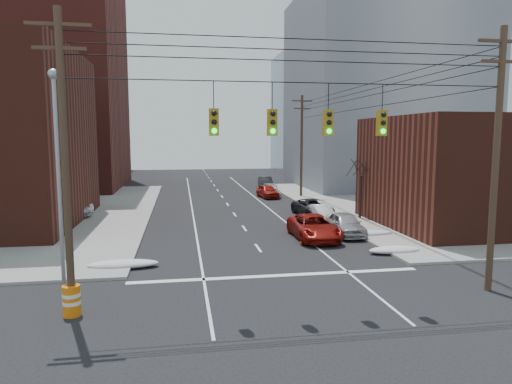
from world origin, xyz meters
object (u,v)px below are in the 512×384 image
object	(u,v)px
parked_car_c	(313,208)
parked_car_b	(322,213)
parked_car_f	(265,182)
lot_car_a	(67,206)
parked_car_e	(268,191)
red_pickup	(314,227)
construction_barrel	(72,300)
lot_car_b	(57,209)
parked_car_a	(345,224)
parked_car_d	(272,191)

from	to	relation	value
parked_car_c	parked_car_b	bearing A→B (deg)	-97.41
parked_car_c	parked_car_f	distance (m)	21.66
parked_car_c	lot_car_a	world-z (taller)	lot_car_a
parked_car_b	parked_car_e	size ratio (longest dim) A/B	0.90
red_pickup	parked_car_e	bearing A→B (deg)	88.28
parked_car_e	construction_barrel	xyz separation A→B (m)	(-13.30, -31.22, -0.13)
lot_car_b	construction_barrel	size ratio (longest dim) A/B	4.63
red_pickup	parked_car_a	xyz separation A→B (m)	(2.41, 0.75, -0.01)
parked_car_b	parked_car_f	bearing A→B (deg)	86.56
parked_car_e	parked_car_d	bearing A→B (deg)	47.82
parked_car_e	construction_barrel	size ratio (longest dim) A/B	3.68
parked_car_c	parked_car_d	bearing A→B (deg)	86.56
parked_car_f	construction_barrel	bearing A→B (deg)	-107.28
lot_car_b	lot_car_a	bearing A→B (deg)	-14.64
parked_car_e	parked_car_f	distance (m)	9.95
red_pickup	parked_car_a	size ratio (longest dim) A/B	1.24
parked_car_c	parked_car_d	distance (m)	12.87
parked_car_e	parked_car_b	bearing A→B (deg)	-90.23
parked_car_e	lot_car_a	xyz separation A→B (m)	(-18.70, -8.62, 0.13)
parked_car_a	parked_car_e	world-z (taller)	parked_car_a
parked_car_d	parked_car_e	size ratio (longest dim) A/B	1.04
parked_car_b	parked_car_e	world-z (taller)	parked_car_e
parked_car_d	parked_car_a	bearing A→B (deg)	-80.03
red_pickup	construction_barrel	distance (m)	16.58
lot_car_b	parked_car_e	bearing A→B (deg)	-66.71
red_pickup	parked_car_c	distance (m)	8.80
lot_car_a	parked_car_f	bearing A→B (deg)	-59.22
parked_car_c	lot_car_b	world-z (taller)	lot_car_b
parked_car_b	parked_car_d	size ratio (longest dim) A/B	0.86
parked_car_a	lot_car_a	world-z (taller)	lot_car_a
lot_car_b	parked_car_f	bearing A→B (deg)	-51.02
parked_car_a	parked_car_b	world-z (taller)	parked_car_a
parked_car_d	lot_car_b	size ratio (longest dim) A/B	0.82
parked_car_c	parked_car_e	xyz separation A→B (m)	(-1.60, 11.84, 0.03)
red_pickup	lot_car_b	xyz separation A→B (m)	(-18.17, 9.81, 0.12)
parked_car_a	parked_car_e	size ratio (longest dim) A/B	1.06
parked_car_f	lot_car_a	size ratio (longest dim) A/B	1.04
parked_car_d	construction_barrel	world-z (taller)	parked_car_d
red_pickup	parked_car_f	distance (m)	30.22
parked_car_f	construction_barrel	distance (m)	43.66
construction_barrel	lot_car_a	bearing A→B (deg)	103.44
red_pickup	parked_car_e	size ratio (longest dim) A/B	1.31
parked_car_a	lot_car_b	world-z (taller)	lot_car_b
parked_car_b	lot_car_a	distance (m)	21.07
parked_car_b	parked_car_c	world-z (taller)	parked_car_c
construction_barrel	parked_car_d	bearing A→B (deg)	66.50
parked_car_e	parked_car_f	xyz separation A→B (m)	(1.60, 9.82, 0.01)
parked_car_b	parked_car_f	world-z (taller)	parked_car_f
parked_car_e	parked_car_f	world-z (taller)	parked_car_f
parked_car_d	parked_car_e	world-z (taller)	parked_car_e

